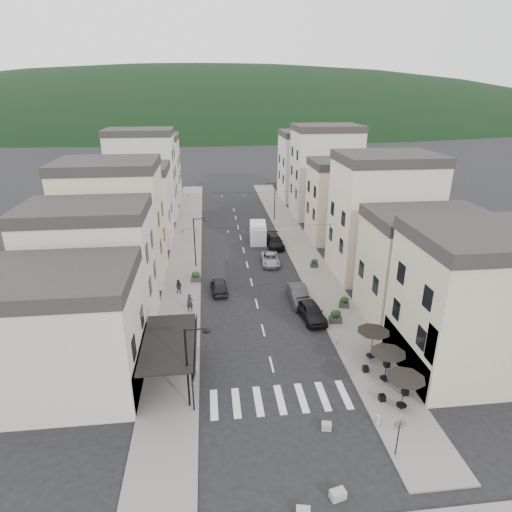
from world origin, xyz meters
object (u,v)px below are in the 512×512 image
Objects in this scene: parked_car_b at (299,295)px; parked_car_c at (270,259)px; parked_car_a at (311,311)px; parked_car_e at (219,286)px; delivery_van at (258,232)px; parked_car_d at (275,242)px; pedestrian_b at (179,287)px; pedestrian_a at (190,303)px.

parked_car_b reaches higher than parked_car_c.
parked_car_a is 1.06× the size of parked_car_c.
parked_car_e is 0.71× the size of delivery_van.
pedestrian_b is (-11.94, -12.92, 0.16)m from parked_car_d.
parked_car_d is at bearing -125.32° from parked_car_e.
pedestrian_b reaches higher than parked_car_c.
parked_car_a is at bearing -78.89° from delivery_van.
pedestrian_b reaches higher than parked_car_b.
parked_car_b is 0.84× the size of delivery_van.
pedestrian_a is (-9.23, -11.00, 0.37)m from parked_car_c.
parked_car_b is 1.07× the size of parked_car_c.
parked_car_c is 12.66m from pedestrian_b.
parked_car_e is at bearing 25.66° from pedestrian_b.
delivery_van is (-0.50, 8.52, 0.67)m from parked_car_c.
parked_car_d is 0.89× the size of delivery_van.
parked_car_b is (-0.44, 3.38, -0.02)m from parked_car_a.
parked_car_b is 15.95m from parked_car_d.
parked_car_c is 2.92× the size of pedestrian_b.
parked_car_a is at bearing -83.40° from parked_car_b.
pedestrian_a is at bearing -124.07° from parked_car_d.
parked_car_c is at bearing -136.16° from parked_car_e.
delivery_van is at bearing 88.51° from parked_car_a.
parked_car_e is at bearing 157.22° from parked_car_b.
parked_car_d is (-0.34, 19.32, -0.07)m from parked_car_a.
parked_car_d is at bearing 83.55° from parked_car_a.
parked_car_e is (-7.83, -12.84, -0.04)m from parked_car_d.
pedestrian_a is (-8.73, -19.52, -0.30)m from delivery_van.
pedestrian_a is at bearing -47.74° from pedestrian_b.
parked_car_b is at bearing 10.24° from pedestrian_b.
delivery_van is at bearing 124.44° from parked_car_d.
parked_car_a is 11.31m from pedestrian_a.
pedestrian_a reaches higher than parked_car_d.
parked_car_b is 8.32m from parked_car_e.
pedestrian_b reaches higher than parked_car_a.
parked_car_d is at bearing 88.71° from parked_car_b.
parked_car_c is at bearing 58.69° from pedestrian_b.
parked_car_a is 0.83× the size of delivery_van.
parked_car_b is at bearing -79.17° from delivery_van.
delivery_van is at bearing -114.65° from parked_car_e.
pedestrian_b reaches higher than parked_car_e.
parked_car_e is (-7.72, 3.10, -0.10)m from parked_car_b.
delivery_van is at bearing 51.41° from pedestrian_a.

